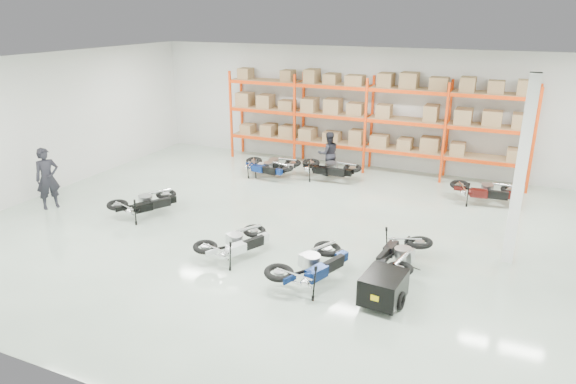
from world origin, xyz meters
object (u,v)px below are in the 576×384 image
at_px(moto_back_a, 266,164).
at_px(person_left, 47,178).
at_px(moto_silver_left, 235,238).
at_px(moto_touring_right, 401,249).
at_px(moto_blue_centre, 312,259).
at_px(moto_black_far_left, 145,198).
at_px(moto_back_d, 486,187).
at_px(trailer, 383,287).
at_px(moto_back_b, 272,161).
at_px(moto_back_c, 329,164).
at_px(person_back, 328,154).

xyz_separation_m(moto_back_a, person_left, (-4.75, -5.36, 0.43)).
xyz_separation_m(moto_silver_left, moto_touring_right, (3.82, 0.95, 0.03)).
height_order(moto_blue_centre, moto_silver_left, moto_blue_centre).
height_order(moto_black_far_left, moto_back_d, moto_back_d).
bearing_deg(trailer, moto_touring_right, 95.81).
relative_size(trailer, moto_back_b, 0.94).
distance_m(moto_touring_right, moto_back_d, 5.71).
xyz_separation_m(moto_touring_right, moto_back_a, (-5.97, 5.10, -0.04)).
relative_size(moto_back_b, moto_back_d, 0.97).
height_order(moto_silver_left, moto_back_a, moto_silver_left).
distance_m(moto_black_far_left, moto_back_b, 5.37).
bearing_deg(moto_back_c, moto_silver_left, -178.79).
relative_size(moto_touring_right, person_back, 1.14).
xyz_separation_m(person_left, person_back, (6.68, 6.61, -0.14)).
relative_size(moto_blue_centre, moto_touring_right, 1.04).
distance_m(moto_back_b, person_left, 7.48).
distance_m(moto_silver_left, moto_back_b, 6.74).
height_order(moto_touring_right, person_back, person_back).
bearing_deg(moto_back_a, person_back, -46.31).
bearing_deg(moto_back_b, trailer, -151.68).
xyz_separation_m(moto_back_a, person_back, (1.93, 1.25, 0.29)).
distance_m(moto_black_far_left, moto_touring_right, 7.60).
height_order(moto_back_c, moto_back_d, moto_back_c).
xyz_separation_m(moto_back_b, moto_back_c, (2.11, 0.31, 0.04)).
relative_size(moto_black_far_left, person_back, 1.11).
relative_size(moto_back_c, person_back, 1.18).
bearing_deg(moto_blue_centre, moto_back_a, -36.17).
relative_size(moto_black_far_left, moto_back_d, 0.99).
bearing_deg(person_left, moto_touring_right, -59.97).
bearing_deg(trailer, moto_back_a, 137.50).
distance_m(moto_back_a, person_back, 2.32).
bearing_deg(moto_black_far_left, moto_touring_right, -153.33).
relative_size(moto_blue_centre, person_back, 1.19).
distance_m(moto_blue_centre, person_left, 9.13).
xyz_separation_m(moto_blue_centre, person_left, (-9.05, 1.09, 0.36)).
distance_m(trailer, moto_back_a, 8.97).
relative_size(moto_blue_centre, person_left, 1.02).
xyz_separation_m(moto_black_far_left, person_left, (-3.12, -0.62, 0.40)).
xyz_separation_m(moto_silver_left, moto_back_d, (5.29, 6.47, 0.03)).
xyz_separation_m(moto_silver_left, trailer, (3.82, -0.64, -0.13)).
bearing_deg(moto_back_b, person_left, 128.33).
bearing_deg(moto_blue_centre, moto_back_d, -94.37).
height_order(moto_silver_left, trailer, moto_silver_left).
xyz_separation_m(moto_back_c, moto_back_d, (5.27, -0.25, -0.02)).
bearing_deg(moto_back_b, moto_back_c, -93.30).
distance_m(trailer, person_back, 8.92).
height_order(trailer, moto_back_b, moto_back_b).
bearing_deg(moto_blue_centre, person_left, 13.24).
bearing_deg(moto_black_far_left, moto_silver_left, -169.81).
xyz_separation_m(moto_silver_left, moto_back_c, (0.03, 6.71, 0.05)).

